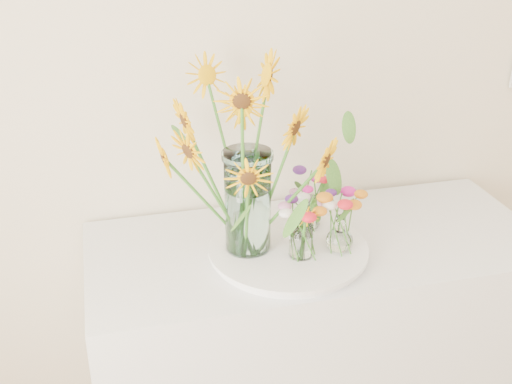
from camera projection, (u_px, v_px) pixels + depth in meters
counter at (312, 356)px, 2.17m from camera, size 1.40×0.60×0.90m
tray at (288, 252)px, 1.89m from camera, size 0.45×0.45×0.02m
mason_jar at (248, 202)px, 1.82m from camera, size 0.14×0.14×0.31m
sunflower_bouquet at (247, 159)px, 1.76m from camera, size 0.83×0.83×0.57m
small_vase_a at (301, 239)px, 1.82m from camera, size 0.09×0.09×0.12m
wildflower_posy_a at (302, 225)px, 1.80m from camera, size 0.20×0.20×0.21m
small_vase_b at (340, 233)px, 1.85m from camera, size 0.09×0.09×0.11m
wildflower_posy_b at (341, 220)px, 1.83m from camera, size 0.20×0.20×0.20m
small_vase_c at (310, 213)px, 1.98m from camera, size 0.06×0.06×0.10m
wildflower_posy_c at (311, 200)px, 1.96m from camera, size 0.18×0.18×0.19m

